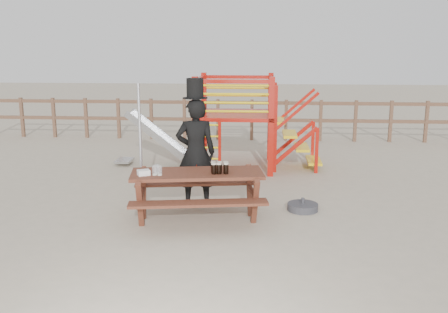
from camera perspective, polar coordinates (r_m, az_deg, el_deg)
ground at (r=8.07m, az=-1.63°, el=-7.11°), size 60.00×60.00×0.00m
back_fence at (r=14.72m, az=1.25°, el=4.75°), size 15.09×0.09×1.20m
playground_fort at (r=11.29m, az=0.90°, el=4.13°), size 4.71×1.84×2.10m
picnic_table at (r=7.85m, az=-3.06°, el=-3.85°), size 2.24×1.71×0.79m
man_with_hat at (r=8.51m, az=-3.25°, el=0.77°), size 0.75×0.56×2.19m
metal_pole at (r=8.23m, az=-9.52°, el=0.83°), size 0.05×0.05×2.14m
parasol_base at (r=8.54m, az=8.98°, el=-5.72°), size 0.52×0.52×0.22m
paper_bag at (r=7.67m, az=-9.18°, el=-1.82°), size 0.22×0.21×0.08m
stout_pints at (r=7.68m, az=-0.51°, el=-1.28°), size 0.28×0.20×0.17m
empty_glasses at (r=7.65m, az=-7.66°, el=-1.60°), size 0.15×0.15×0.15m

